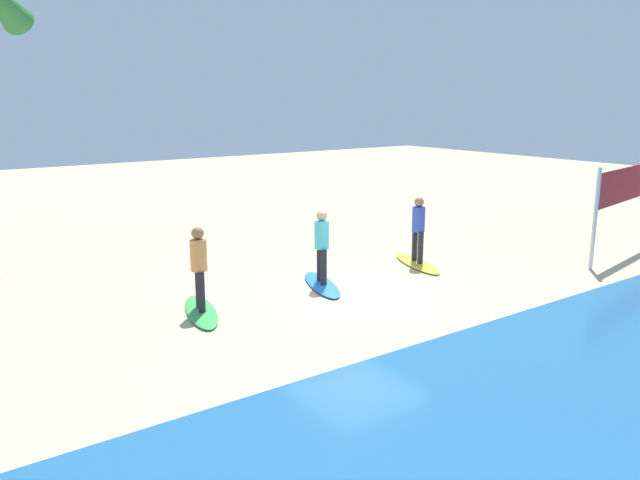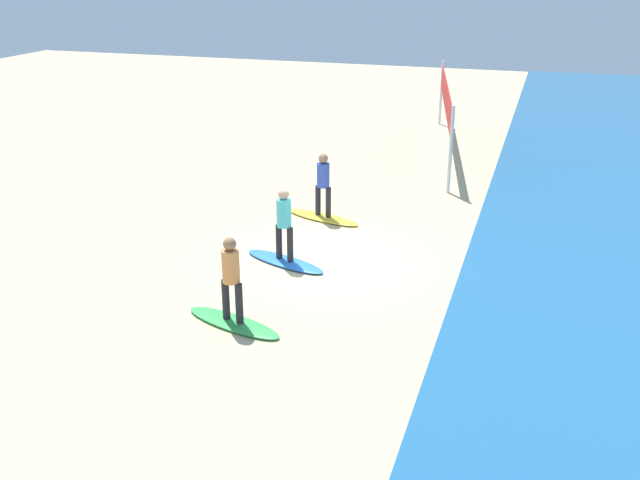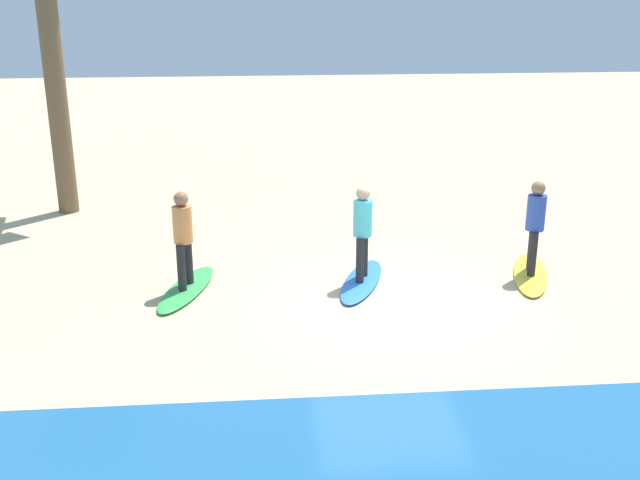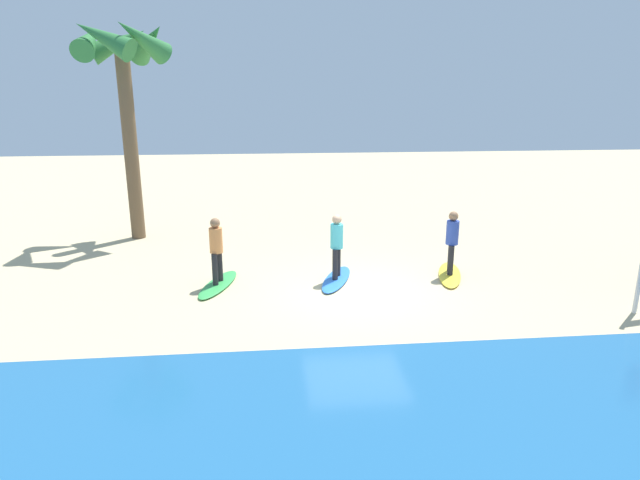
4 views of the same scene
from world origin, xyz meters
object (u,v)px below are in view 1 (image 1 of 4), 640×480
Objects in this scene: surfboard_blue at (322,284)px; surfboard_green at (201,311)px; surfer_yellow at (418,225)px; surfboard_yellow at (417,264)px; surfer_blue at (322,241)px; surfer_green at (199,262)px.

surfboard_green is (2.97, 0.09, 0.00)m from surfboard_blue.
surfboard_blue is (2.99, 0.05, -0.99)m from surfer_yellow.
surfer_blue reaches higher than surfboard_yellow.
surfer_yellow is (0.00, 0.00, 0.99)m from surfboard_yellow.
surfer_blue is (0.00, 0.00, 0.99)m from surfboard_blue.
surfboard_yellow is 3.15m from surfer_blue.
surfboard_yellow is at bearing -178.63° from surfer_green.
surfboard_green is 0.99m from surfer_green.
surfer_blue is (2.99, 0.05, 0.00)m from surfer_yellow.
surfer_yellow reaches higher than surfboard_blue.
surfboard_green is at bearing 1.69° from surfer_blue.
surfer_yellow is 1.00× the size of surfer_green.
surfboard_blue is at bearing 1.05° from surfer_yellow.
surfer_green is at bearing 0.00° from surfboard_green.
surfer_blue is 3.13m from surfboard_green.
surfer_yellow is 3.15m from surfboard_blue.
surfer_green is (2.97, 0.09, 0.00)m from surfer_blue.
surfer_blue is 1.00× the size of surfer_green.
surfer_yellow is 0.78× the size of surfboard_blue.
surfer_green reaches higher than surfboard_yellow.
surfer_green is (2.97, 0.09, 0.99)m from surfboard_blue.
surfer_yellow is 0.78× the size of surfboard_green.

